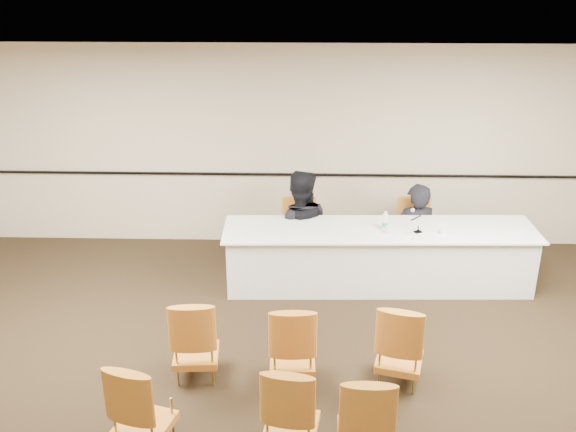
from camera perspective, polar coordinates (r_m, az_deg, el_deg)
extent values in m
plane|color=black|center=(6.57, 0.02, -17.04)|extent=(10.00, 10.00, 0.00)
plane|color=silver|center=(5.19, 0.03, 9.31)|extent=(10.00, 10.00, 0.00)
cube|color=beige|center=(9.45, 0.71, 6.09)|extent=(10.00, 0.04, 3.00)
cube|color=black|center=(9.53, 0.69, 3.71)|extent=(9.80, 0.04, 0.03)
imported|color=black|center=(9.27, 11.11, -2.25)|extent=(0.70, 0.52, 1.74)
imported|color=black|center=(9.04, 0.99, -1.55)|extent=(0.91, 0.72, 1.86)
cube|color=white|center=(8.46, 11.12, -1.29)|extent=(0.36, 0.32, 0.00)
cylinder|color=silver|center=(8.32, 8.86, -1.20)|extent=(0.07, 0.07, 0.10)
cylinder|color=white|center=(8.43, 13.64, -1.16)|extent=(0.11, 0.11, 0.13)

